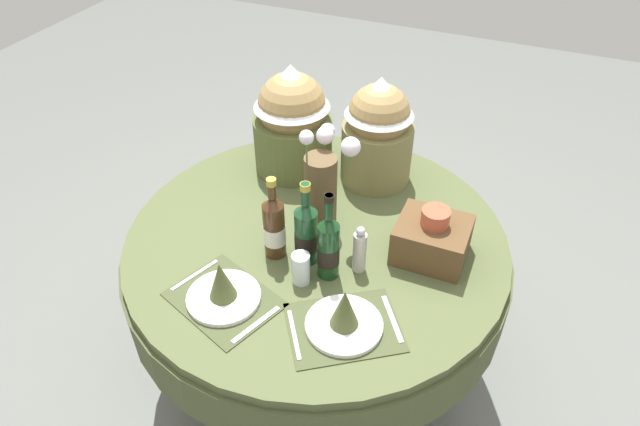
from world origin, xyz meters
TOP-DOWN VIEW (x-y plane):
  - ground at (0.00, 0.00)m, footprint 8.00×8.00m
  - dining_table at (0.00, 0.00)m, footprint 1.42×1.42m
  - place_setting_left at (-0.15, -0.40)m, footprint 0.41×0.36m
  - place_setting_right at (0.25, -0.36)m, footprint 0.43×0.41m
  - flower_vase at (-0.01, 0.08)m, footprint 0.20×0.19m
  - wine_bottle_left at (0.02, -0.13)m, footprint 0.08×0.08m
  - wine_bottle_centre at (0.11, -0.16)m, footprint 0.07×0.07m
  - wine_bottle_right at (-0.10, -0.14)m, footprint 0.08×0.08m
  - tumbler_near_left at (0.04, -0.23)m, footprint 0.06×0.06m
  - pepper_mill at (0.20, -0.10)m, footprint 0.05×0.05m
  - gift_tub_back_left at (-0.26, 0.37)m, footprint 0.32×0.32m
  - gift_tub_back_centre at (0.08, 0.43)m, footprint 0.28×0.28m
  - woven_basket_side_right at (0.41, 0.06)m, footprint 0.24×0.21m

SIDE VIEW (x-z plane):
  - ground at x=0.00m, z-range 0.00..0.00m
  - dining_table at x=0.00m, z-range 0.24..1.01m
  - place_setting_left at x=-0.15m, z-range 0.73..0.89m
  - place_setting_right at x=0.25m, z-range 0.73..0.89m
  - tumbler_near_left at x=0.04m, z-range 0.76..0.88m
  - woven_basket_side_right at x=0.41m, z-range 0.74..0.94m
  - pepper_mill at x=0.20m, z-range 0.76..0.94m
  - wine_bottle_left at x=0.02m, z-range 0.72..1.05m
  - wine_bottle_right at x=-0.10m, z-range 0.73..1.05m
  - wine_bottle_centre at x=0.11m, z-range 0.72..1.06m
  - flower_vase at x=-0.01m, z-range 0.74..1.16m
  - gift_tub_back_centre at x=0.08m, z-range 0.78..1.23m
  - gift_tub_back_left at x=-0.26m, z-range 0.78..1.24m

